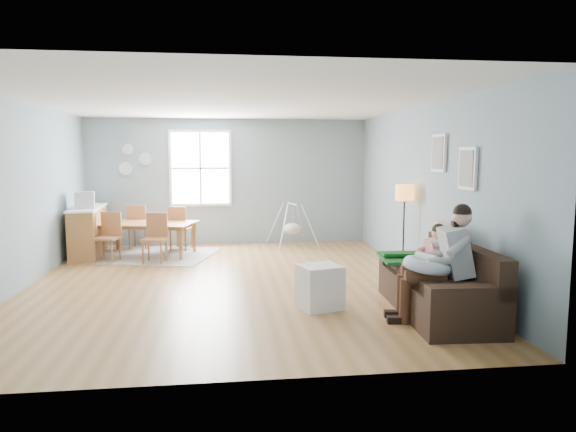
{
  "coord_description": "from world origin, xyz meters",
  "views": [
    {
      "loc": [
        -0.09,
        -7.69,
        1.9
      ],
      "look_at": [
        0.86,
        0.0,
        1.0
      ],
      "focal_mm": 32.0,
      "sensor_mm": 36.0,
      "label": 1
    }
  ],
  "objects": [
    {
      "name": "room",
      "position": [
        0.0,
        0.0,
        2.42
      ],
      "size": [
        8.4,
        9.4,
        3.9
      ],
      "color": "olive"
    },
    {
      "name": "window",
      "position": [
        -0.6,
        3.46,
        1.65
      ],
      "size": [
        1.32,
        0.08,
        1.62
      ],
      "color": "white",
      "rests_on": "room"
    },
    {
      "name": "pictures",
      "position": [
        2.97,
        -1.05,
        1.85
      ],
      "size": [
        0.05,
        1.34,
        0.74
      ],
      "color": "white",
      "rests_on": "room"
    },
    {
      "name": "wall_plates",
      "position": [
        -2.0,
        3.47,
        1.83
      ],
      "size": [
        0.67,
        0.02,
        0.66
      ],
      "color": "#AAC2CC",
      "rests_on": "room"
    },
    {
      "name": "sofa",
      "position": [
        2.51,
        -1.87,
        0.3
      ],
      "size": [
        1.01,
        2.14,
        0.85
      ],
      "color": "black",
      "rests_on": "room"
    },
    {
      "name": "green_throw",
      "position": [
        2.47,
        -1.16,
        0.54
      ],
      "size": [
        1.04,
        0.86,
        0.04
      ],
      "primitive_type": "cube",
      "rotation": [
        0.0,
        0.0,
        -0.11
      ],
      "color": "#13571C",
      "rests_on": "sofa"
    },
    {
      "name": "beige_pillow",
      "position": [
        2.76,
        -1.33,
        0.78
      ],
      "size": [
        0.24,
        0.53,
        0.52
      ],
      "primitive_type": "cube",
      "rotation": [
        0.0,
        0.0,
        -0.18
      ],
      "color": "#C6B597",
      "rests_on": "sofa"
    },
    {
      "name": "father",
      "position": [
        2.36,
        -2.16,
        0.73
      ],
      "size": [
        1.0,
        0.52,
        1.37
      ],
      "color": "gray",
      "rests_on": "sofa"
    },
    {
      "name": "nursing_pillow",
      "position": [
        2.2,
        -2.15,
        0.66
      ],
      "size": [
        0.58,
        0.56,
        0.23
      ],
      "primitive_type": "torus",
      "rotation": [
        0.0,
        0.14,
        -0.02
      ],
      "color": "silver",
      "rests_on": "father"
    },
    {
      "name": "infant",
      "position": [
        2.2,
        -2.12,
        0.73
      ],
      "size": [
        0.21,
        0.37,
        0.13
      ],
      "color": "silver",
      "rests_on": "nursing_pillow"
    },
    {
      "name": "toddler",
      "position": [
        2.44,
        -1.66,
        0.72
      ],
      "size": [
        0.55,
        0.27,
        0.86
      ],
      "color": "silver",
      "rests_on": "sofa"
    },
    {
      "name": "floor_lamp",
      "position": [
        2.8,
        0.3,
        1.2
      ],
      "size": [
        0.29,
        0.29,
        1.45
      ],
      "color": "black",
      "rests_on": "room"
    },
    {
      "name": "storage_cube",
      "position": [
        1.07,
        -1.5,
        0.27
      ],
      "size": [
        0.6,
        0.57,
        0.55
      ],
      "color": "white",
      "rests_on": "room"
    },
    {
      "name": "rug",
      "position": [
        -1.6,
        2.35,
        0.01
      ],
      "size": [
        2.89,
        2.47,
        0.01
      ],
      "primitive_type": "cube",
      "rotation": [
        0.0,
        0.0,
        -0.26
      ],
      "color": "#99958C",
      "rests_on": "room"
    },
    {
      "name": "dining_table",
      "position": [
        -1.6,
        2.35,
        0.32
      ],
      "size": [
        1.99,
        1.42,
        0.63
      ],
      "primitive_type": "imported",
      "rotation": [
        0.0,
        0.0,
        -0.25
      ],
      "color": "brown",
      "rests_on": "rug"
    },
    {
      "name": "chair_sw",
      "position": [
        -2.19,
        1.87,
        0.5
      ],
      "size": [
        0.49,
        0.49,
        0.89
      ],
      "color": "brown",
      "rests_on": "rug"
    },
    {
      "name": "chair_se",
      "position": [
        -1.34,
        1.64,
        0.5
      ],
      "size": [
        0.46,
        0.46,
        0.89
      ],
      "color": "brown",
      "rests_on": "rug"
    },
    {
      "name": "chair_nw",
      "position": [
        -1.86,
        3.06,
        0.52
      ],
      "size": [
        0.47,
        0.47,
        0.91
      ],
      "color": "brown",
      "rests_on": "rug"
    },
    {
      "name": "chair_ne",
      "position": [
        -1.01,
        2.83,
        0.51
      ],
      "size": [
        0.52,
        0.52,
        0.9
      ],
      "color": "brown",
      "rests_on": "rug"
    },
    {
      "name": "counter",
      "position": [
        -2.7,
        2.46,
        0.48
      ],
      "size": [
        0.61,
        1.72,
        0.94
      ],
      "color": "brown",
      "rests_on": "room"
    },
    {
      "name": "monitor",
      "position": [
        -2.66,
        2.14,
        1.1
      ],
      "size": [
        0.38,
        0.37,
        0.31
      ],
      "color": "#BABABF",
      "rests_on": "counter"
    },
    {
      "name": "baby_swing",
      "position": [
        1.3,
        2.87,
        0.41
      ],
      "size": [
        1.08,
        1.09,
        0.92
      ],
      "color": "#BABABF",
      "rests_on": "room"
    }
  ]
}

